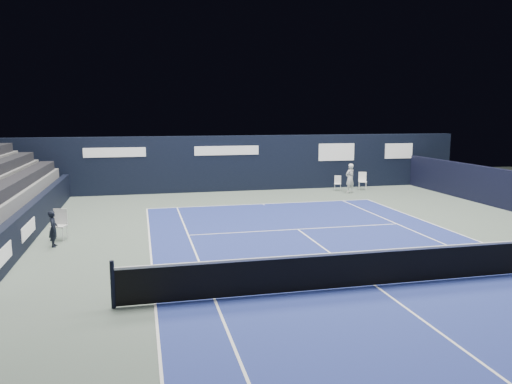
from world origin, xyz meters
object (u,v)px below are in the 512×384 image
at_px(line_judge_chair, 60,222).
at_px(tennis_net, 376,267).
at_px(folding_chair_back_a, 338,180).
at_px(tennis_player, 350,178).
at_px(folding_chair_back_b, 363,180).

height_order(line_judge_chair, tennis_net, tennis_net).
distance_m(folding_chair_back_a, line_judge_chair, 16.05).
xyz_separation_m(folding_chair_back_a, tennis_player, (0.30, -1.01, 0.25)).
bearing_deg(folding_chair_back_a, tennis_net, -87.33).
bearing_deg(tennis_net, folding_chair_back_b, 66.11).
xyz_separation_m(line_judge_chair, tennis_player, (14.01, 7.33, 0.21)).
height_order(folding_chair_back_a, folding_chair_back_b, folding_chair_back_b).
xyz_separation_m(folding_chair_back_b, line_judge_chair, (-15.19, -8.25, 0.03)).
relative_size(folding_chair_back_a, folding_chair_back_b, 0.83).
relative_size(tennis_net, tennis_player, 7.99).
xyz_separation_m(tennis_net, tennis_player, (5.51, 14.18, 0.30)).
bearing_deg(folding_chair_back_a, line_judge_chair, -127.09).
height_order(folding_chair_back_b, line_judge_chair, line_judge_chair).
bearing_deg(tennis_player, tennis_net, -111.22).
distance_m(folding_chair_back_b, tennis_net, 16.51).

